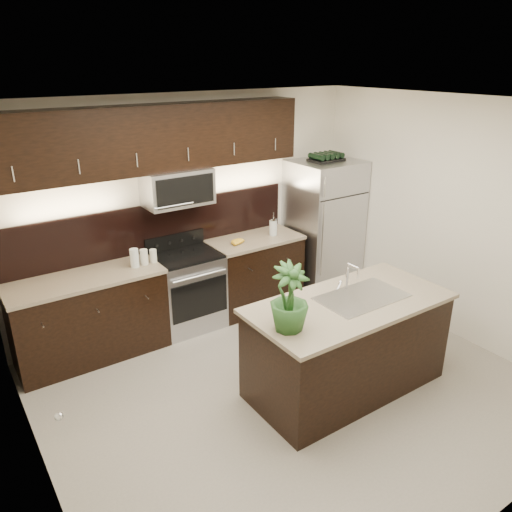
{
  "coord_description": "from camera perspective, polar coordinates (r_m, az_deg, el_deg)",
  "views": [
    {
      "loc": [
        -2.59,
        -3.21,
        3.05
      ],
      "look_at": [
        -0.04,
        0.55,
        1.24
      ],
      "focal_mm": 35.0,
      "sensor_mm": 36.0,
      "label": 1
    }
  ],
  "objects": [
    {
      "name": "ground",
      "position": [
        5.13,
        3.92,
        -14.79
      ],
      "size": [
        4.5,
        4.5,
        0.0
      ],
      "primitive_type": "plane",
      "color": "gray",
      "rests_on": "ground"
    },
    {
      "name": "room_walls",
      "position": [
        4.25,
        3.62,
        3.1
      ],
      "size": [
        4.52,
        4.02,
        2.71
      ],
      "color": "silver",
      "rests_on": "ground"
    },
    {
      "name": "counter_run",
      "position": [
        5.93,
        -9.61,
        -4.35
      ],
      "size": [
        3.51,
        0.65,
        0.94
      ],
      "color": "black",
      "rests_on": "ground"
    },
    {
      "name": "upper_fixtures",
      "position": [
        5.56,
        -11.11,
        11.94
      ],
      "size": [
        3.49,
        0.4,
        1.66
      ],
      "color": "black",
      "rests_on": "counter_run"
    },
    {
      "name": "island",
      "position": [
        4.96,
        10.33,
        -9.93
      ],
      "size": [
        1.96,
        0.96,
        0.94
      ],
      "color": "black",
      "rests_on": "ground"
    },
    {
      "name": "sink_faucet",
      "position": [
        4.84,
        11.92,
        -4.42
      ],
      "size": [
        0.84,
        0.5,
        0.28
      ],
      "color": "silver",
      "rests_on": "island"
    },
    {
      "name": "refrigerator",
      "position": [
        6.88,
        7.63,
        3.35
      ],
      "size": [
        0.87,
        0.78,
        1.8
      ],
      "primitive_type": "cube",
      "color": "#B2B2B7",
      "rests_on": "ground"
    },
    {
      "name": "wine_rack",
      "position": [
        6.64,
        8.04,
        11.14
      ],
      "size": [
        0.44,
        0.28,
        0.1
      ],
      "color": "black",
      "rests_on": "refrigerator"
    },
    {
      "name": "plant",
      "position": [
        4.08,
        3.82,
        -4.79
      ],
      "size": [
        0.33,
        0.33,
        0.58
      ],
      "primitive_type": "imported",
      "rotation": [
        0.0,
        0.0,
        -0.0
      ],
      "color": "#244C1E",
      "rests_on": "island"
    },
    {
      "name": "canisters",
      "position": [
        5.56,
        -12.94,
        -0.14
      ],
      "size": [
        0.31,
        0.1,
        0.21
      ],
      "rotation": [
        0.0,
        0.0,
        0.08
      ],
      "color": "silver",
      "rests_on": "counter_run"
    },
    {
      "name": "french_press",
      "position": [
        6.34,
        1.98,
        3.35
      ],
      "size": [
        0.1,
        0.1,
        0.29
      ],
      "rotation": [
        0.0,
        0.0,
        -0.17
      ],
      "color": "silver",
      "rests_on": "counter_run"
    },
    {
      "name": "bananas",
      "position": [
        6.02,
        -2.52,
        1.53
      ],
      "size": [
        0.23,
        0.2,
        0.06
      ],
      "primitive_type": "ellipsoid",
      "rotation": [
        0.0,
        0.0,
        0.36
      ],
      "color": "gold",
      "rests_on": "counter_run"
    }
  ]
}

